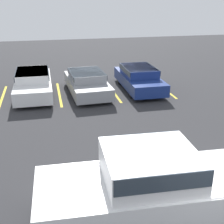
# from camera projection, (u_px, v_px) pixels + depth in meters

# --- Properties ---
(stall_stripe_a) EXTENTS (0.12, 4.05, 0.01)m
(stall_stripe_a) POSITION_uv_depth(u_px,v_px,m) (2.00, 98.00, 15.62)
(stall_stripe_a) COLOR yellow
(stall_stripe_a) RESTS_ON ground_plane
(stall_stripe_b) EXTENTS (0.12, 4.05, 0.01)m
(stall_stripe_b) POSITION_uv_depth(u_px,v_px,m) (59.00, 94.00, 16.18)
(stall_stripe_b) COLOR yellow
(stall_stripe_b) RESTS_ON ground_plane
(stall_stripe_c) EXTENTS (0.12, 4.05, 0.01)m
(stall_stripe_c) POSITION_uv_depth(u_px,v_px,m) (112.00, 91.00, 16.75)
(stall_stripe_c) COLOR yellow
(stall_stripe_c) RESTS_ON ground_plane
(stall_stripe_d) EXTENTS (0.12, 4.05, 0.01)m
(stall_stripe_d) POSITION_uv_depth(u_px,v_px,m) (162.00, 87.00, 17.31)
(stall_stripe_d) COLOR yellow
(stall_stripe_d) RESTS_ON ground_plane
(pickup_truck) EXTENTS (5.72, 2.18, 1.78)m
(pickup_truck) POSITION_uv_depth(u_px,v_px,m) (161.00, 185.00, 7.10)
(pickup_truck) COLOR white
(pickup_truck) RESTS_ON ground_plane
(parked_sedan_a) EXTENTS (1.79, 4.66, 1.23)m
(parked_sedan_a) POSITION_uv_depth(u_px,v_px,m) (33.00, 82.00, 15.90)
(parked_sedan_a) COLOR silver
(parked_sedan_a) RESTS_ON ground_plane
(parked_sedan_b) EXTENTS (2.04, 4.37, 1.15)m
(parked_sedan_b) POSITION_uv_depth(u_px,v_px,m) (87.00, 82.00, 16.09)
(parked_sedan_b) COLOR gray
(parked_sedan_b) RESTS_ON ground_plane
(parked_sedan_c) EXTENTS (1.77, 4.40, 1.23)m
(parked_sedan_c) POSITION_uv_depth(u_px,v_px,m) (139.00, 78.00, 16.74)
(parked_sedan_c) COLOR navy
(parked_sedan_c) RESTS_ON ground_plane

